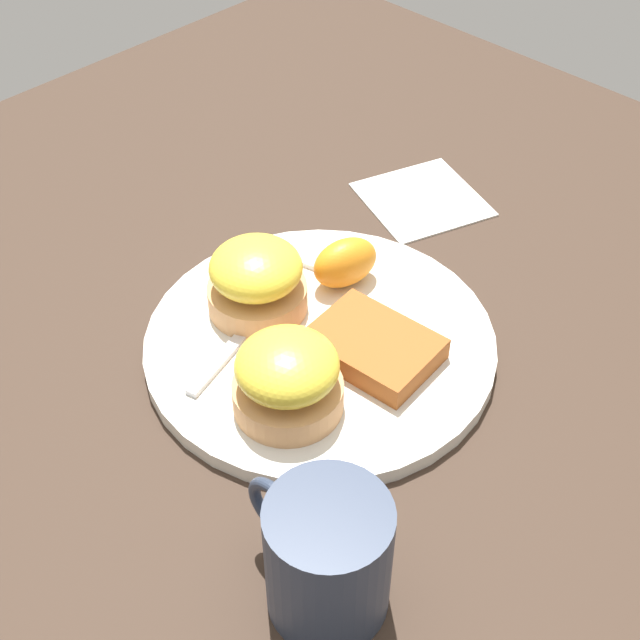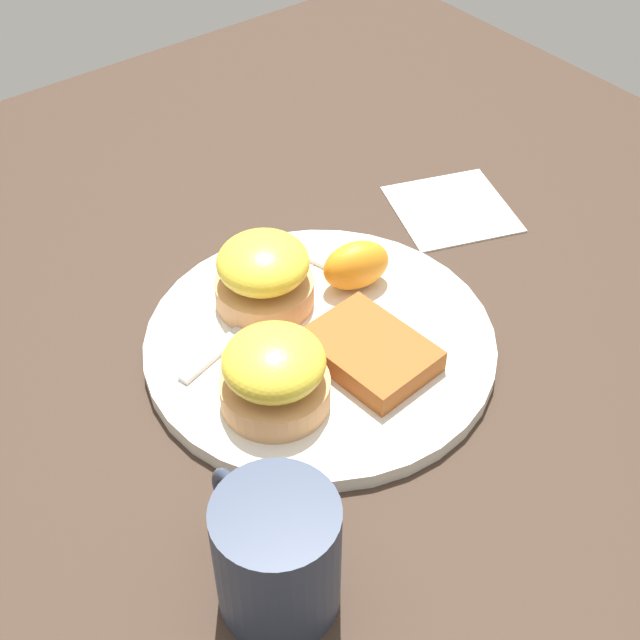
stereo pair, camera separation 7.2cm
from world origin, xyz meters
TOP-DOWN VIEW (x-y plane):
  - ground_plane at (0.00, 0.00)m, footprint 1.10×1.10m
  - plate at (0.00, 0.00)m, footprint 0.29×0.29m
  - sandwich_benedict_left at (0.06, 0.01)m, footprint 0.08×0.08m
  - sandwich_benedict_right at (-0.03, 0.07)m, footprint 0.08×0.08m
  - hashbrown_patty at (-0.04, -0.02)m, footprint 0.10×0.08m
  - orange_wedge at (0.03, -0.07)m, footprint 0.05×0.07m
  - fork at (0.06, -0.01)m, footprint 0.08×0.22m
  - cup at (-0.16, 0.16)m, footprint 0.11×0.08m
  - napkin at (0.07, -0.22)m, footprint 0.14×0.14m

SIDE VIEW (x-z plane):
  - ground_plane at x=0.00m, z-range 0.00..0.00m
  - napkin at x=0.07m, z-range 0.00..0.00m
  - plate at x=0.00m, z-range 0.00..0.01m
  - fork at x=0.06m, z-range 0.01..0.02m
  - hashbrown_patty at x=-0.04m, z-range 0.01..0.03m
  - orange_wedge at x=0.03m, z-range 0.01..0.06m
  - sandwich_benedict_left at x=0.06m, z-range 0.01..0.08m
  - sandwich_benedict_right at x=-0.03m, z-range 0.01..0.08m
  - cup at x=-0.16m, z-range 0.00..0.09m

